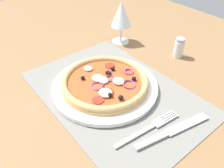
{
  "coord_description": "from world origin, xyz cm",
  "views": [
    {
      "loc": [
        36.08,
        -29.85,
        40.91
      ],
      "look_at": [
        -0.88,
        0.0,
        2.62
      ],
      "focal_mm": 36.35,
      "sensor_mm": 36.0,
      "label": 1
    }
  ],
  "objects_px": {
    "knife": "(174,130)",
    "wine_glass": "(121,15)",
    "pepper_shaker": "(179,48)",
    "fork": "(151,127)",
    "pizza": "(105,81)",
    "plate": "(105,86)"
  },
  "relations": [
    {
      "from": "knife",
      "to": "wine_glass",
      "type": "relative_size",
      "value": 1.34
    },
    {
      "from": "wine_glass",
      "to": "pepper_shaker",
      "type": "distance_m",
      "value": 0.23
    },
    {
      "from": "wine_glass",
      "to": "pepper_shaker",
      "type": "bearing_deg",
      "value": 22.39
    },
    {
      "from": "fork",
      "to": "pizza",
      "type": "bearing_deg",
      "value": 93.59
    },
    {
      "from": "pizza",
      "to": "fork",
      "type": "xyz_separation_m",
      "value": [
        0.18,
        -0.01,
        -0.02
      ]
    },
    {
      "from": "pizza",
      "to": "knife",
      "type": "bearing_deg",
      "value": 7.09
    },
    {
      "from": "knife",
      "to": "wine_glass",
      "type": "xyz_separation_m",
      "value": [
        -0.4,
        0.19,
        0.1
      ]
    },
    {
      "from": "pizza",
      "to": "pepper_shaker",
      "type": "distance_m",
      "value": 0.3
    },
    {
      "from": "pizza",
      "to": "wine_glass",
      "type": "relative_size",
      "value": 1.61
    },
    {
      "from": "plate",
      "to": "wine_glass",
      "type": "height_order",
      "value": "wine_glass"
    },
    {
      "from": "wine_glass",
      "to": "pepper_shaker",
      "type": "height_order",
      "value": "wine_glass"
    },
    {
      "from": "fork",
      "to": "pepper_shaker",
      "type": "bearing_deg",
      "value": 33.59
    },
    {
      "from": "fork",
      "to": "wine_glass",
      "type": "bearing_deg",
      "value": 64.14
    },
    {
      "from": "fork",
      "to": "knife",
      "type": "relative_size",
      "value": 0.91
    },
    {
      "from": "fork",
      "to": "pepper_shaker",
      "type": "distance_m",
      "value": 0.34
    },
    {
      "from": "plate",
      "to": "knife",
      "type": "distance_m",
      "value": 0.22
    },
    {
      "from": "fork",
      "to": "knife",
      "type": "height_order",
      "value": "knife"
    },
    {
      "from": "knife",
      "to": "wine_glass",
      "type": "height_order",
      "value": "wine_glass"
    },
    {
      "from": "pizza",
      "to": "fork",
      "type": "bearing_deg",
      "value": -1.71
    },
    {
      "from": "pepper_shaker",
      "to": "knife",
      "type": "bearing_deg",
      "value": -53.11
    },
    {
      "from": "plate",
      "to": "wine_glass",
      "type": "distance_m",
      "value": 0.3
    },
    {
      "from": "plate",
      "to": "wine_glass",
      "type": "xyz_separation_m",
      "value": [
        -0.18,
        0.21,
        0.09
      ]
    }
  ]
}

